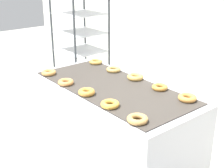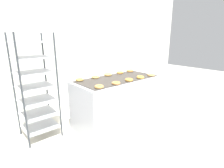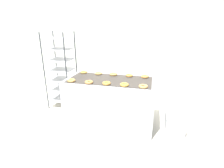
{
  "view_description": "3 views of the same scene",
  "coord_description": "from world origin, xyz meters",
  "px_view_note": "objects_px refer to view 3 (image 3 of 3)",
  "views": [
    {
      "loc": [
        1.87,
        -0.93,
        1.83
      ],
      "look_at": [
        0.0,
        0.62,
        0.89
      ],
      "focal_mm": 50.0,
      "sensor_mm": 36.0,
      "label": 1
    },
    {
      "loc": [
        -2.02,
        -1.57,
        1.58
      ],
      "look_at": [
        0.0,
        0.77,
        0.73
      ],
      "focal_mm": 28.0,
      "sensor_mm": 36.0,
      "label": 2
    },
    {
      "loc": [
        0.71,
        -2.19,
        1.8
      ],
      "look_at": [
        0.0,
        0.77,
        0.73
      ],
      "focal_mm": 28.0,
      "sensor_mm": 36.0,
      "label": 3
    }
  ],
  "objects_px": {
    "donut_far_left": "(98,73)",
    "donut_near_rightmost": "(143,86)",
    "donut_far_center": "(114,74)",
    "baking_rack_cart": "(61,70)",
    "donut_near_center": "(107,83)",
    "donut_near_left": "(89,82)",
    "donut_far_right": "(129,75)",
    "glaze_bin": "(175,123)",
    "donut_far_leftmost": "(84,72)",
    "donut_near_right": "(124,85)",
    "donut_near_leftmost": "(71,80)",
    "fryer_machine": "(110,102)",
    "donut_far_rightmost": "(145,76)"
  },
  "relations": [
    {
      "from": "donut_near_center",
      "to": "donut_far_leftmost",
      "type": "relative_size",
      "value": 1.0
    },
    {
      "from": "fryer_machine",
      "to": "donut_far_left",
      "type": "bearing_deg",
      "value": 138.35
    },
    {
      "from": "fryer_machine",
      "to": "donut_near_rightmost",
      "type": "relative_size",
      "value": 11.18
    },
    {
      "from": "fryer_machine",
      "to": "donut_far_right",
      "type": "distance_m",
      "value": 0.6
    },
    {
      "from": "donut_far_leftmost",
      "to": "donut_far_right",
      "type": "height_order",
      "value": "same"
    },
    {
      "from": "donut_near_leftmost",
      "to": "donut_far_left",
      "type": "height_order",
      "value": "donut_near_leftmost"
    },
    {
      "from": "baking_rack_cart",
      "to": "glaze_bin",
      "type": "xyz_separation_m",
      "value": [
        2.38,
        -0.54,
        -0.67
      ]
    },
    {
      "from": "donut_near_left",
      "to": "donut_far_right",
      "type": "bearing_deg",
      "value": 42.33
    },
    {
      "from": "donut_far_left",
      "to": "donut_far_right",
      "type": "distance_m",
      "value": 0.59
    },
    {
      "from": "fryer_machine",
      "to": "donut_far_rightmost",
      "type": "distance_m",
      "value": 0.78
    },
    {
      "from": "donut_far_leftmost",
      "to": "donut_far_left",
      "type": "distance_m",
      "value": 0.31
    },
    {
      "from": "donut_near_leftmost",
      "to": "donut_far_rightmost",
      "type": "distance_m",
      "value": 1.29
    },
    {
      "from": "donut_near_leftmost",
      "to": "donut_far_center",
      "type": "xyz_separation_m",
      "value": [
        0.6,
        0.53,
        0.0
      ]
    },
    {
      "from": "baking_rack_cart",
      "to": "donut_near_left",
      "type": "relative_size",
      "value": 12.16
    },
    {
      "from": "donut_near_center",
      "to": "donut_far_leftmost",
      "type": "bearing_deg",
      "value": 138.23
    },
    {
      "from": "donut_far_left",
      "to": "donut_near_rightmost",
      "type": "bearing_deg",
      "value": -31.09
    },
    {
      "from": "glaze_bin",
      "to": "donut_near_rightmost",
      "type": "distance_m",
      "value": 0.95
    },
    {
      "from": "fryer_machine",
      "to": "glaze_bin",
      "type": "bearing_deg",
      "value": -0.91
    },
    {
      "from": "baking_rack_cart",
      "to": "donut_near_center",
      "type": "bearing_deg",
      "value": -32.34
    },
    {
      "from": "donut_near_center",
      "to": "donut_near_rightmost",
      "type": "xyz_separation_m",
      "value": [
        0.58,
        -0.01,
        -0.0
      ]
    },
    {
      "from": "donut_near_center",
      "to": "donut_far_right",
      "type": "relative_size",
      "value": 1.03
    },
    {
      "from": "donut_far_left",
      "to": "donut_far_right",
      "type": "height_order",
      "value": "same"
    },
    {
      "from": "donut_near_right",
      "to": "donut_near_rightmost",
      "type": "height_order",
      "value": "same"
    },
    {
      "from": "donut_far_right",
      "to": "baking_rack_cart",
      "type": "bearing_deg",
      "value": 170.37
    },
    {
      "from": "baking_rack_cart",
      "to": "donut_near_center",
      "type": "height_order",
      "value": "baking_rack_cart"
    },
    {
      "from": "donut_near_center",
      "to": "donut_far_center",
      "type": "relative_size",
      "value": 0.92
    },
    {
      "from": "donut_near_leftmost",
      "to": "donut_near_left",
      "type": "xyz_separation_m",
      "value": [
        0.32,
        -0.01,
        -0.0
      ]
    },
    {
      "from": "donut_near_left",
      "to": "donut_far_rightmost",
      "type": "relative_size",
      "value": 0.96
    },
    {
      "from": "donut_near_leftmost",
      "to": "donut_far_center",
      "type": "relative_size",
      "value": 0.92
    },
    {
      "from": "fryer_machine",
      "to": "donut_far_center",
      "type": "relative_size",
      "value": 10.82
    },
    {
      "from": "donut_far_left",
      "to": "donut_far_center",
      "type": "height_order",
      "value": "donut_far_center"
    },
    {
      "from": "donut_near_leftmost",
      "to": "donut_near_rightmost",
      "type": "relative_size",
      "value": 0.95
    },
    {
      "from": "donut_near_center",
      "to": "donut_far_right",
      "type": "height_order",
      "value": "donut_near_center"
    },
    {
      "from": "donut_near_leftmost",
      "to": "donut_near_center",
      "type": "distance_m",
      "value": 0.61
    },
    {
      "from": "donut_far_center",
      "to": "donut_far_leftmost",
      "type": "bearing_deg",
      "value": 179.21
    },
    {
      "from": "donut_near_leftmost",
      "to": "donut_far_leftmost",
      "type": "xyz_separation_m",
      "value": [
        0.0,
        0.54,
        -0.0
      ]
    },
    {
      "from": "glaze_bin",
      "to": "donut_near_leftmost",
      "type": "relative_size",
      "value": 2.92
    },
    {
      "from": "baking_rack_cart",
      "to": "donut_near_rightmost",
      "type": "bearing_deg",
      "value": -23.48
    },
    {
      "from": "glaze_bin",
      "to": "donut_far_center",
      "type": "bearing_deg",
      "value": 165.97
    },
    {
      "from": "donut_near_right",
      "to": "donut_near_left",
      "type": "bearing_deg",
      "value": -179.0
    },
    {
      "from": "baking_rack_cart",
      "to": "donut_near_center",
      "type": "distance_m",
      "value": 1.47
    },
    {
      "from": "baking_rack_cart",
      "to": "donut_near_rightmost",
      "type": "distance_m",
      "value": 1.98
    },
    {
      "from": "donut_near_left",
      "to": "donut_near_right",
      "type": "distance_m",
      "value": 0.58
    },
    {
      "from": "donut_far_left",
      "to": "donut_near_center",
      "type": "bearing_deg",
      "value": -60.16
    },
    {
      "from": "fryer_machine",
      "to": "donut_far_leftmost",
      "type": "bearing_deg",
      "value": 155.19
    },
    {
      "from": "donut_near_center",
      "to": "donut_far_left",
      "type": "distance_m",
      "value": 0.61
    },
    {
      "from": "fryer_machine",
      "to": "donut_near_right",
      "type": "bearing_deg",
      "value": -41.56
    },
    {
      "from": "donut_far_center",
      "to": "fryer_machine",
      "type": "bearing_deg",
      "value": -90.72
    },
    {
      "from": "donut_far_left",
      "to": "donut_far_right",
      "type": "xyz_separation_m",
      "value": [
        0.59,
        -0.0,
        0.0
      ]
    },
    {
      "from": "glaze_bin",
      "to": "donut_far_right",
      "type": "height_order",
      "value": "donut_far_right"
    }
  ]
}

